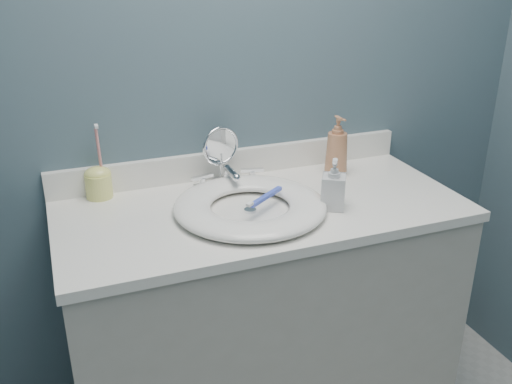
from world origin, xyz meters
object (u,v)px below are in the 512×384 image
soap_bottle_clear (334,184)px  makeup_mirror (221,153)px  toothbrush_holder (98,181)px  soap_bottle_amber (337,146)px

soap_bottle_clear → makeup_mirror: bearing=160.7°
toothbrush_holder → soap_bottle_clear: bearing=-27.1°
makeup_mirror → soap_bottle_amber: size_ratio=0.95×
soap_bottle_clear → toothbrush_holder: (-0.64, 0.33, -0.02)m
makeup_mirror → soap_bottle_amber: bearing=-22.6°
makeup_mirror → soap_bottle_clear: bearing=-63.3°
makeup_mirror → soap_bottle_clear: makeup_mirror is taller
soap_bottle_clear → toothbrush_holder: toothbrush_holder is taller
soap_bottle_amber → toothbrush_holder: toothbrush_holder is taller
soap_bottle_clear → toothbrush_holder: size_ratio=0.65×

